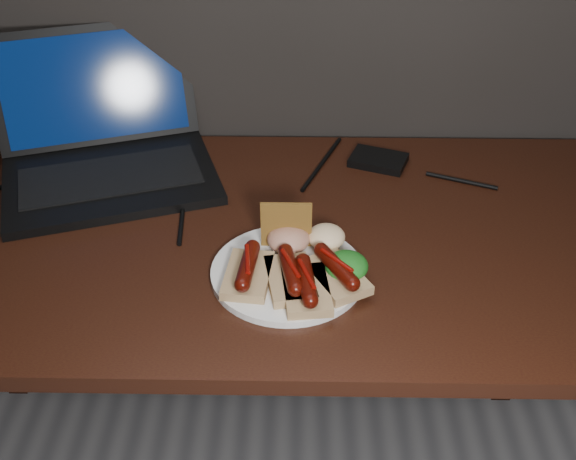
% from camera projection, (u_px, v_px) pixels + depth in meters
% --- Properties ---
extents(desk, '(1.40, 0.70, 0.75)m').
position_uv_depth(desk, '(242.00, 270.00, 1.33)').
color(desk, black).
rests_on(desk, ground).
extents(laptop, '(0.49, 0.47, 0.25)m').
position_uv_depth(laptop, '(105.00, 147.00, 1.42)').
color(laptop, black).
rests_on(laptop, desk).
extents(hard_drive, '(0.13, 0.11, 0.02)m').
position_uv_depth(hard_drive, '(378.00, 160.00, 1.46)').
color(hard_drive, black).
rests_on(hard_drive, desk).
extents(desk_cables, '(1.02, 0.38, 0.01)m').
position_uv_depth(desk_cables, '(228.00, 187.00, 1.39)').
color(desk_cables, black).
rests_on(desk_cables, desk).
extents(plate, '(0.31, 0.31, 0.01)m').
position_uv_depth(plate, '(288.00, 273.00, 1.17)').
color(plate, silver).
rests_on(plate, desk).
extents(bread_sausage_left, '(0.08, 0.12, 0.04)m').
position_uv_depth(bread_sausage_left, '(248.00, 271.00, 1.14)').
color(bread_sausage_left, tan).
rests_on(bread_sausage_left, plate).
extents(bread_sausage_center, '(0.09, 0.13, 0.04)m').
position_uv_depth(bread_sausage_center, '(290.00, 275.00, 1.13)').
color(bread_sausage_center, tan).
rests_on(bread_sausage_center, plate).
extents(bread_sausage_right, '(0.12, 0.13, 0.04)m').
position_uv_depth(bread_sausage_right, '(336.00, 272.00, 1.14)').
color(bread_sausage_right, tan).
rests_on(bread_sausage_right, plate).
extents(bread_sausage_extra, '(0.08, 0.12, 0.04)m').
position_uv_depth(bread_sausage_extra, '(306.00, 286.00, 1.11)').
color(bread_sausage_extra, tan).
rests_on(bread_sausage_extra, plate).
extents(crispbread, '(0.08, 0.01, 0.08)m').
position_uv_depth(crispbread, '(286.00, 225.00, 1.20)').
color(crispbread, olive).
rests_on(crispbread, plate).
extents(salad_greens, '(0.07, 0.07, 0.04)m').
position_uv_depth(salad_greens, '(346.00, 266.00, 1.15)').
color(salad_greens, '#154F0F').
rests_on(salad_greens, plate).
extents(salsa_mound, '(0.07, 0.07, 0.04)m').
position_uv_depth(salsa_mound, '(289.00, 239.00, 1.21)').
color(salsa_mound, maroon).
rests_on(salsa_mound, plate).
extents(coleslaw_mound, '(0.06, 0.06, 0.04)m').
position_uv_depth(coleslaw_mound, '(326.00, 237.00, 1.21)').
color(coleslaw_mound, white).
rests_on(coleslaw_mound, plate).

